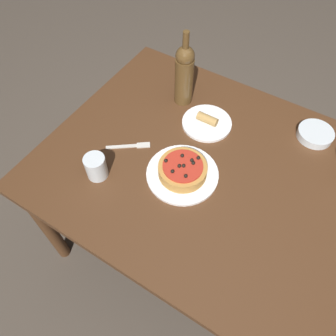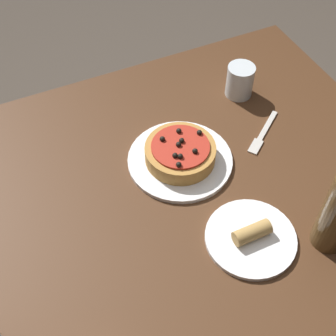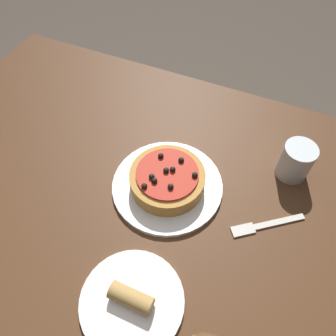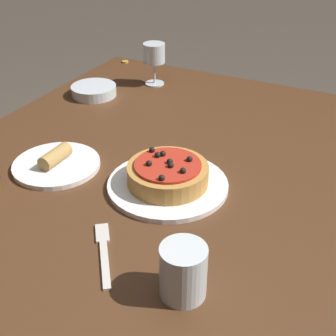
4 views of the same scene
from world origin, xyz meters
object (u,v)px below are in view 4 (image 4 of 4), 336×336
object	(u,v)px
side_bowl	(94,91)
bottle_cap	(125,62)
pizza	(168,173)
dinner_plate	(168,185)
water_cup	(183,271)
side_plate	(56,163)
fork	(104,250)
dining_table	(150,189)
wine_glass	(154,55)

from	to	relation	value
side_bowl	bottle_cap	world-z (taller)	side_bowl
bottle_cap	pizza	bearing A→B (deg)	-142.32
dinner_plate	water_cup	size ratio (longest dim) A/B	2.83
pizza	side_plate	world-z (taller)	pizza
pizza	side_plate	bearing A→B (deg)	98.98
water_cup	fork	xyz separation A→B (m)	(0.03, 0.18, -0.05)
dining_table	wine_glass	bearing A→B (deg)	26.82
side_plate	bottle_cap	bearing A→B (deg)	18.79
pizza	fork	bearing A→B (deg)	177.56
water_cup	side_bowl	bearing A→B (deg)	44.06
fork	side_bowl	bearing A→B (deg)	-0.96
fork	bottle_cap	xyz separation A→B (m)	(0.93, 0.52, 0.00)
side_plate	dinner_plate	bearing A→B (deg)	-81.02
water_cup	side_plate	world-z (taller)	water_cup
dinner_plate	bottle_cap	bearing A→B (deg)	37.68
side_bowl	fork	world-z (taller)	side_bowl
wine_glass	bottle_cap	bearing A→B (deg)	54.78
dinner_plate	side_bowl	world-z (taller)	side_bowl
pizza	dinner_plate	bearing A→B (deg)	-95.57
pizza	fork	xyz separation A→B (m)	(-0.25, 0.01, -0.03)
fork	wine_glass	bearing A→B (deg)	-15.08
fork	bottle_cap	size ratio (longest dim) A/B	6.46
dinner_plate	side_plate	xyz separation A→B (m)	(-0.04, 0.28, 0.00)
wine_glass	water_cup	world-z (taller)	wine_glass
water_cup	side_bowl	world-z (taller)	water_cup
side_plate	bottle_cap	size ratio (longest dim) A/B	8.80
dinner_plate	pizza	size ratio (longest dim) A/B	1.50
dining_table	wine_glass	size ratio (longest dim) A/B	9.26
dining_table	fork	size ratio (longest dim) A/B	8.38
water_cup	dinner_plate	bearing A→B (deg)	31.33
dining_table	pizza	distance (m)	0.17
dining_table	dinner_plate	xyz separation A→B (m)	(-0.08, -0.09, 0.09)
side_bowl	dinner_plate	bearing A→B (deg)	-128.97
side_bowl	pizza	bearing A→B (deg)	-128.98
dinner_plate	side_plate	world-z (taller)	side_plate
pizza	fork	size ratio (longest dim) A/B	1.18
fork	side_plate	xyz separation A→B (m)	(0.20, 0.27, 0.01)
water_cup	fork	bearing A→B (deg)	81.25
pizza	side_bowl	bearing A→B (deg)	51.02
pizza	side_bowl	world-z (taller)	pizza
water_cup	side_bowl	size ratio (longest dim) A/B	0.67
pizza	wine_glass	bearing A→B (deg)	30.93
wine_glass	water_cup	size ratio (longest dim) A/B	1.45
side_plate	fork	bearing A→B (deg)	-126.80
wine_glass	water_cup	xyz separation A→B (m)	(-0.81, -0.49, -0.05)
dining_table	dinner_plate	world-z (taller)	dinner_plate
dinner_plate	bottle_cap	xyz separation A→B (m)	(0.68, 0.53, -0.00)
water_cup	side_plate	size ratio (longest dim) A/B	0.46
dinner_plate	bottle_cap	distance (m)	0.87
pizza	side_plate	size ratio (longest dim) A/B	0.87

